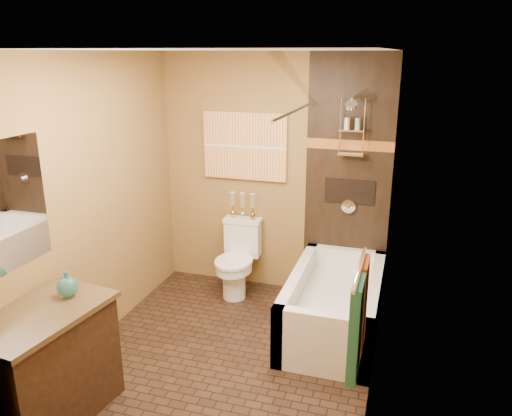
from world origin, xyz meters
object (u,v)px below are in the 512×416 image
at_px(vanity, 46,366).
at_px(bathtub, 334,309).
at_px(sunset_painting, 245,146).
at_px(toilet, 238,258).

bearing_deg(vanity, bathtub, 52.73).
bearing_deg(sunset_painting, bathtub, -33.35).
distance_m(bathtub, vanity, 2.46).
height_order(sunset_painting, toilet, sunset_painting).
bearing_deg(bathtub, vanity, -134.58).
height_order(bathtub, vanity, vanity).
relative_size(bathtub, vanity, 1.48).
bearing_deg(toilet, bathtub, -25.06).
relative_size(sunset_painting, vanity, 0.89).
distance_m(toilet, vanity, 2.30).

